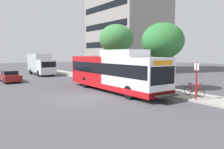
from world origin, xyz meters
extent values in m
plane|color=#4C4C51|center=(0.00, 8.00, 0.00)|extent=(120.00, 120.00, 0.00)
cube|color=#A8A399|center=(7.00, 6.00, 0.07)|extent=(3.00, 56.00, 0.14)
cube|color=white|center=(3.71, -1.79, 1.69)|extent=(2.54, 5.80, 2.73)
cube|color=red|center=(3.71, 4.01, 1.69)|extent=(2.54, 5.80, 2.73)
cube|color=red|center=(3.71, 1.11, 0.54)|extent=(2.57, 11.60, 0.44)
cube|color=black|center=(3.71, 1.11, 2.05)|extent=(2.58, 11.25, 0.96)
cube|color=black|center=(3.71, -4.65, 1.85)|extent=(2.34, 0.10, 1.24)
cube|color=orange|center=(3.71, -4.66, 2.72)|extent=(1.90, 0.08, 0.32)
cube|color=white|center=(3.71, -0.34, 3.35)|extent=(2.16, 4.06, 0.60)
cube|color=black|center=(3.71, -5.04, 0.55)|extent=(1.78, 0.60, 0.10)
cylinder|color=black|center=(2.58, -2.49, 0.50)|extent=(0.30, 1.00, 1.00)
cylinder|color=black|center=(4.84, -2.49, 0.50)|extent=(0.30, 1.00, 1.00)
cylinder|color=black|center=(2.58, 4.30, 0.50)|extent=(0.30, 1.00, 1.00)
cylinder|color=black|center=(4.84, 4.30, 0.50)|extent=(0.30, 1.00, 1.00)
cylinder|color=red|center=(5.84, -5.81, 1.44)|extent=(0.10, 0.10, 2.60)
cube|color=white|center=(5.82, -5.81, 2.44)|extent=(0.04, 0.36, 0.48)
torus|color=black|center=(6.79, -5.55, 0.47)|extent=(0.04, 0.66, 0.66)
torus|color=black|center=(6.79, -4.45, 0.47)|extent=(0.04, 0.66, 0.66)
cylinder|color=#B2191E|center=(6.79, -5.20, 0.74)|extent=(0.05, 0.64, 0.64)
cylinder|color=#B2191E|center=(6.79, -4.75, 0.74)|extent=(0.05, 0.34, 0.62)
cylinder|color=#B2191E|center=(6.79, -5.05, 1.04)|extent=(0.05, 0.90, 0.05)
cylinder|color=#B2191E|center=(6.79, -4.68, 0.46)|extent=(0.05, 0.45, 0.08)
cylinder|color=#B2191E|center=(6.79, -5.53, 0.81)|extent=(0.05, 0.10, 0.67)
cylinder|color=black|center=(6.79, -5.50, 1.14)|extent=(0.52, 0.03, 0.03)
cube|color=black|center=(6.79, -4.60, 1.08)|extent=(0.12, 0.24, 0.06)
cylinder|color=#4C3823|center=(7.78, -0.89, 1.60)|extent=(0.28, 0.28, 2.91)
ellipsoid|color=#337A38|center=(7.78, -0.89, 4.49)|extent=(3.82, 3.82, 3.25)
cylinder|color=#4C3823|center=(8.13, 6.75, 1.83)|extent=(0.28, 0.28, 3.38)
ellipsoid|color=#3D8442|center=(8.13, 6.75, 5.05)|extent=(4.09, 4.09, 3.47)
cube|color=maroon|center=(-2.62, 13.26, 0.55)|extent=(1.80, 4.50, 0.70)
cube|color=black|center=(-2.62, 13.36, 1.05)|extent=(1.48, 2.34, 0.56)
cylinder|color=black|center=(-3.42, 11.91, 0.32)|extent=(0.20, 0.64, 0.64)
cylinder|color=black|center=(-1.82, 11.91, 0.32)|extent=(0.20, 0.64, 0.64)
cylinder|color=black|center=(-3.42, 14.61, 0.32)|extent=(0.20, 0.64, 0.64)
cylinder|color=black|center=(-1.82, 14.61, 0.32)|extent=(0.20, 0.64, 0.64)
cube|color=silver|center=(3.02, 16.96, 1.35)|extent=(2.30, 2.00, 2.10)
cube|color=#B2B7BC|center=(3.02, 20.46, 1.90)|extent=(2.30, 5.00, 2.70)
cube|color=black|center=(3.02, 15.99, 1.75)|extent=(2.07, 0.08, 0.80)
cylinder|color=black|center=(1.99, 17.40, 0.46)|extent=(0.26, 0.92, 0.92)
cylinder|color=black|center=(4.05, 17.40, 0.46)|extent=(0.26, 0.92, 0.92)
cylinder|color=black|center=(1.99, 21.54, 0.46)|extent=(0.26, 0.92, 0.92)
cylinder|color=black|center=(4.05, 21.54, 0.46)|extent=(0.26, 0.92, 0.92)
cube|color=gray|center=(19.08, 18.51, 12.99)|extent=(10.26, 14.22, 25.99)
cube|color=black|center=(19.08, 18.51, 1.62)|extent=(10.32, 13.08, 1.10)
cube|color=black|center=(19.08, 18.51, 4.87)|extent=(10.32, 13.08, 1.10)
cube|color=black|center=(19.08, 18.51, 8.12)|extent=(10.32, 13.08, 1.10)
cube|color=black|center=(19.08, 18.51, 11.37)|extent=(10.32, 13.08, 1.10)
camera|label=1|loc=(-7.69, -15.01, 3.37)|focal=35.83mm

